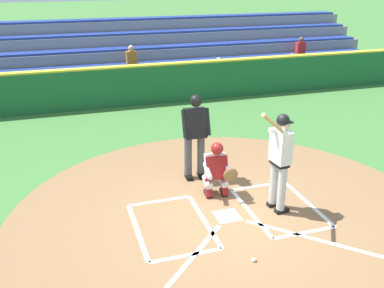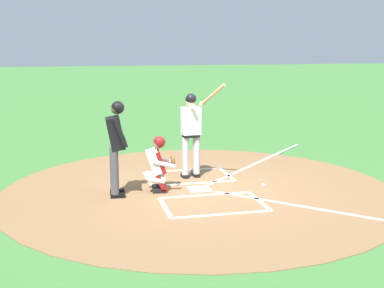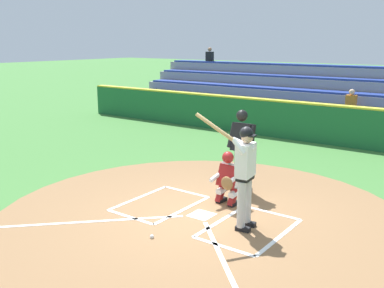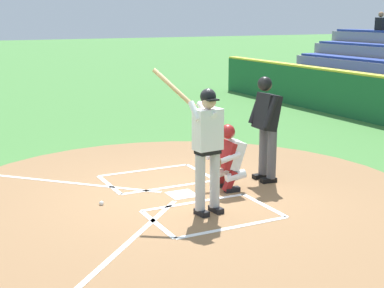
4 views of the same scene
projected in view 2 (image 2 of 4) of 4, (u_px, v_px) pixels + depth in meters
ground_plane at (199, 190)px, 10.61m from camera, size 120.00×120.00×0.00m
dirt_circle at (199, 189)px, 10.61m from camera, size 8.00×8.00×0.01m
home_plate_and_chalk at (240, 186)px, 10.80m from camera, size 7.93×4.91×0.01m
batter at (192, 129)px, 11.31m from camera, size 0.89×0.79×2.13m
catcher at (159, 163)px, 10.40m from camera, size 0.59×0.65×1.13m
plate_umpire at (116, 142)px, 9.95m from camera, size 0.59×0.43×1.86m
baseball at (263, 185)px, 10.80m from camera, size 0.07×0.07×0.07m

